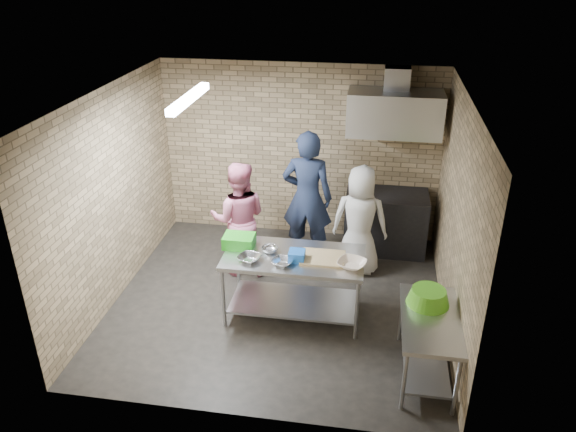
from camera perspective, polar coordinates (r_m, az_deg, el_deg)
The scene contains 26 objects.
floor at distance 7.39m, azimuth -1.02°, elevation -8.66°, with size 4.20×4.20×0.00m, color black.
ceiling at distance 6.26m, azimuth -1.22°, elevation 12.10°, with size 4.20×4.20×0.00m, color black.
back_wall at distance 8.54m, azimuth 1.26°, elevation 6.52°, with size 4.20×0.06×2.70m, color tan.
front_wall at distance 5.02m, azimuth -5.17°, elevation -8.83°, with size 4.20×0.06×2.70m, color tan.
left_wall at distance 7.35m, azimuth -17.46°, elevation 1.92°, with size 0.06×4.00×2.70m, color tan.
right_wall at distance 6.70m, azimuth 16.86°, elevation -0.40°, with size 0.06×4.00×2.70m, color tan.
prep_table at distance 6.93m, azimuth 0.58°, elevation -7.09°, with size 1.69×0.84×0.84m, color silver.
side_counter at distance 6.24m, azimuth 14.00°, elevation -12.77°, with size 0.60×1.20×0.75m, color silver.
stove at distance 8.50m, azimuth 9.91°, elevation -0.57°, with size 1.20×0.70×0.90m, color black.
range_hood at distance 7.96m, azimuth 10.83°, elevation 10.26°, with size 1.30×0.60×0.60m, color silver.
hood_duct at distance 8.00m, azimuth 11.09°, elevation 13.64°, with size 0.35×0.30×0.30m, color #A5A8AD.
wall_shelf at distance 8.21m, azimuth 12.82°, elevation 9.24°, with size 0.80×0.20×0.04m, color #3F2B19.
fluorescent_fixture at distance 6.52m, azimuth -10.09°, elevation 11.75°, with size 0.10×1.25×0.08m, color white.
green_crate at distance 6.89m, azimuth -5.02°, elevation -2.56°, with size 0.37×0.28×0.15m, color #21981C.
blue_tub at distance 6.58m, azimuth 0.90°, elevation -4.08°, with size 0.19×0.19×0.12m, color blue.
cutting_board at distance 6.64m, azimuth 3.57°, elevation -4.28°, with size 0.52×0.39×0.03m, color tan.
mixing_bowl_a at distance 6.60m, azimuth -3.97°, elevation -4.34°, with size 0.26×0.26×0.06m, color #A9ACB0.
mixing_bowl_b at distance 6.78m, azimuth -1.85°, elevation -3.43°, with size 0.20×0.20×0.06m, color #B8BABF.
mixing_bowl_c at distance 6.52m, azimuth -0.56°, elevation -4.74°, with size 0.24×0.24×0.06m, color silver.
ceramic_bowl at distance 6.50m, azimuth 6.53°, elevation -4.89°, with size 0.32×0.32×0.08m, color beige.
green_basin at distance 6.17m, azimuth 14.13°, elevation -7.97°, with size 0.46×0.46×0.17m, color #59C626, non-canonical shape.
bottle_red at distance 8.16m, azimuth 11.13°, elevation 10.12°, with size 0.07×0.07×0.18m, color #B22619.
bottle_green at distance 8.19m, azimuth 13.95°, elevation 9.79°, with size 0.06×0.06×0.15m, color green.
man_navy at distance 7.87m, azimuth 1.97°, elevation 1.85°, with size 0.72×0.47×1.97m, color #141932.
woman_pink at distance 7.66m, azimuth -5.03°, elevation -0.30°, with size 0.79×0.62×1.63m, color #D36F91.
woman_white at distance 7.72m, azimuth 7.35°, elevation -0.48°, with size 0.77×0.50×1.57m, color silver.
Camera 1 is at (1.09, -5.97, 4.22)m, focal length 34.83 mm.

